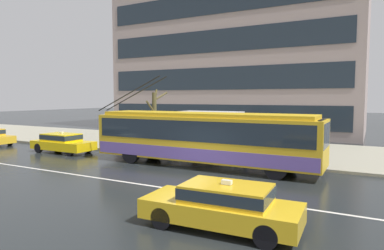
% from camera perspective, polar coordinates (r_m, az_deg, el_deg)
% --- Properties ---
extents(ground_plane, '(160.00, 160.00, 0.00)m').
position_cam_1_polar(ground_plane, '(14.95, -1.61, -9.54)').
color(ground_plane, '#202526').
extents(sidewalk_slab, '(80.00, 10.00, 0.14)m').
position_cam_1_polar(sidewalk_slab, '(23.99, 10.36, -4.05)').
color(sidewalk_slab, gray).
rests_on(sidewalk_slab, ground_plane).
extents(lane_centre_line, '(72.00, 0.14, 0.01)m').
position_cam_1_polar(lane_centre_line, '(13.95, -4.10, -10.57)').
color(lane_centre_line, silver).
rests_on(lane_centre_line, ground_plane).
extents(trolleybus, '(13.12, 2.52, 4.88)m').
position_cam_1_polar(trolleybus, '(17.96, 1.88, -2.02)').
color(trolleybus, gold).
rests_on(trolleybus, ground_plane).
extents(taxi_oncoming_near, '(4.49, 1.93, 1.39)m').
position_cam_1_polar(taxi_oncoming_near, '(9.73, 5.22, -13.08)').
color(taxi_oncoming_near, gold).
rests_on(taxi_oncoming_near, ground_plane).
extents(taxi_queued_behind_bus, '(4.38, 1.79, 1.39)m').
position_cam_1_polar(taxi_queued_behind_bus, '(24.22, -20.95, -2.69)').
color(taxi_queued_behind_bus, yellow).
rests_on(taxi_queued_behind_bus, ground_plane).
extents(bus_shelter, '(3.85, 1.68, 2.67)m').
position_cam_1_polar(bus_shelter, '(21.16, 3.35, 0.47)').
color(bus_shelter, gray).
rests_on(bus_shelter, sidewalk_slab).
extents(pedestrian_at_shelter, '(1.34, 1.34, 1.94)m').
position_cam_1_polar(pedestrian_at_shelter, '(20.39, 9.20, -0.90)').
color(pedestrian_at_shelter, navy).
rests_on(pedestrian_at_shelter, sidewalk_slab).
extents(pedestrian_approaching_curb, '(1.59, 1.59, 2.00)m').
position_cam_1_polar(pedestrian_approaching_curb, '(21.50, 2.94, -0.37)').
color(pedestrian_approaching_curb, '#29374E').
rests_on(pedestrian_approaching_curb, sidewalk_slab).
extents(pedestrian_walking_past, '(1.27, 1.27, 2.02)m').
position_cam_1_polar(pedestrian_walking_past, '(24.17, -4.13, 0.05)').
color(pedestrian_walking_past, navy).
rests_on(pedestrian_walking_past, sidewalk_slab).
extents(pedestrian_waiting_by_pole, '(1.05, 1.05, 1.92)m').
position_cam_1_polar(pedestrian_waiting_by_pole, '(22.04, 0.21, -0.62)').
color(pedestrian_waiting_by_pole, '#1D2547').
rests_on(pedestrian_waiting_by_pole, sidewalk_slab).
extents(street_tree_bare, '(1.01, 2.07, 4.14)m').
position_cam_1_polar(street_tree_bare, '(25.08, -6.30, 1.67)').
color(street_tree_bare, '#4E4928').
rests_on(street_tree_bare, sidewalk_slab).
extents(office_tower_corner_left, '(25.61, 13.32, 21.67)m').
position_cam_1_polar(office_tower_corner_left, '(39.18, 8.17, 15.14)').
color(office_tower_corner_left, '#A08D88').
rests_on(office_tower_corner_left, ground_plane).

